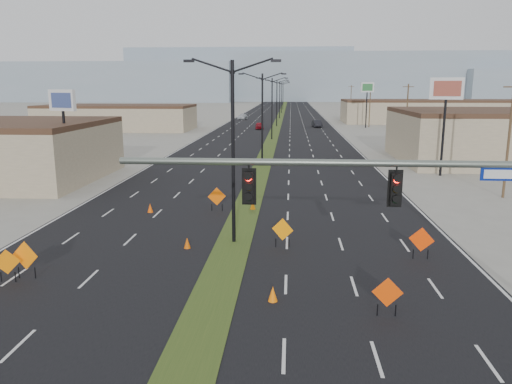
# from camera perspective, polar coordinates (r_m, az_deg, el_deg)

# --- Properties ---
(ground) EXTENTS (600.00, 600.00, 0.00)m
(ground) POSITION_cam_1_polar(r_m,az_deg,el_deg) (17.47, -7.18, -17.75)
(ground) COLOR gray
(ground) RESTS_ON ground
(road_surface) EXTENTS (25.00, 400.00, 0.02)m
(road_surface) POSITION_cam_1_polar(r_m,az_deg,el_deg) (115.23, 2.43, 7.66)
(road_surface) COLOR black
(road_surface) RESTS_ON ground
(median_strip) EXTENTS (2.00, 400.00, 0.04)m
(median_strip) POSITION_cam_1_polar(r_m,az_deg,el_deg) (115.23, 2.43, 7.66)
(median_strip) COLOR #304B1A
(median_strip) RESTS_ON ground
(building_sw_far) EXTENTS (30.00, 14.00, 4.50)m
(building_sw_far) POSITION_cam_1_polar(r_m,az_deg,el_deg) (106.05, -15.54, 8.09)
(building_sw_far) COLOR tan
(building_sw_far) RESTS_ON ground
(building_se_far) EXTENTS (44.00, 16.00, 5.00)m
(building_se_far) POSITION_cam_1_polar(r_m,az_deg,el_deg) (129.79, 19.78, 8.57)
(building_se_far) COLOR tan
(building_se_far) RESTS_ON ground
(mesa_west) EXTENTS (180.00, 50.00, 22.00)m
(mesa_west) POSITION_cam_1_polar(r_m,az_deg,el_deg) (319.54, -19.11, 11.75)
(mesa_west) COLOR #8698A6
(mesa_west) RESTS_ON ground
(mesa_center) EXTENTS (220.00, 50.00, 28.00)m
(mesa_center) POSITION_cam_1_polar(r_m,az_deg,el_deg) (317.06, 10.92, 12.73)
(mesa_center) COLOR #8698A6
(mesa_center) RESTS_ON ground
(mesa_backdrop) EXTENTS (140.00, 50.00, 32.00)m
(mesa_backdrop) POSITION_cam_1_polar(r_m,az_deg,el_deg) (336.58, -1.73, 13.22)
(mesa_backdrop) COLOR #8698A6
(mesa_backdrop) RESTS_ON ground
(signal_mast) EXTENTS (16.30, 0.60, 8.00)m
(signal_mast) POSITION_cam_1_polar(r_m,az_deg,el_deg) (18.13, 21.33, -1.09)
(signal_mast) COLOR slate
(signal_mast) RESTS_ON ground
(streetlight_0) EXTENTS (5.15, 0.24, 10.02)m
(streetlight_0) POSITION_cam_1_polar(r_m,az_deg,el_deg) (27.23, -2.64, 5.18)
(streetlight_0) COLOR black
(streetlight_0) RESTS_ON ground
(streetlight_1) EXTENTS (5.15, 0.24, 10.02)m
(streetlight_1) POSITION_cam_1_polar(r_m,az_deg,el_deg) (55.04, 0.72, 8.62)
(streetlight_1) COLOR black
(streetlight_1) RESTS_ON ground
(streetlight_2) EXTENTS (5.15, 0.24, 10.02)m
(streetlight_2) POSITION_cam_1_polar(r_m,az_deg,el_deg) (82.98, 1.84, 9.75)
(streetlight_2) COLOR black
(streetlight_2) RESTS_ON ground
(streetlight_3) EXTENTS (5.15, 0.24, 10.02)m
(streetlight_3) POSITION_cam_1_polar(r_m,az_deg,el_deg) (110.95, 2.39, 10.30)
(streetlight_3) COLOR black
(streetlight_3) RESTS_ON ground
(streetlight_4) EXTENTS (5.15, 0.24, 10.02)m
(streetlight_4) POSITION_cam_1_polar(r_m,az_deg,el_deg) (138.93, 2.73, 10.63)
(streetlight_4) COLOR black
(streetlight_4) RESTS_ON ground
(streetlight_5) EXTENTS (5.15, 0.24, 10.02)m
(streetlight_5) POSITION_cam_1_polar(r_m,az_deg,el_deg) (166.92, 2.95, 10.85)
(streetlight_5) COLOR black
(streetlight_5) RESTS_ON ground
(streetlight_6) EXTENTS (5.15, 0.24, 10.02)m
(streetlight_6) POSITION_cam_1_polar(r_m,az_deg,el_deg) (194.91, 3.11, 11.01)
(streetlight_6) COLOR black
(streetlight_6) RESTS_ON ground
(utility_pole_0) EXTENTS (1.60, 0.20, 9.00)m
(utility_pole_0) POSITION_cam_1_polar(r_m,az_deg,el_deg) (43.47, 26.93, 5.46)
(utility_pole_0) COLOR #4C3823
(utility_pole_0) RESTS_ON ground
(utility_pole_1) EXTENTS (1.60, 0.20, 9.00)m
(utility_pole_1) POSITION_cam_1_polar(r_m,az_deg,el_deg) (76.84, 16.84, 8.51)
(utility_pole_1) COLOR #4C3823
(utility_pole_1) RESTS_ON ground
(utility_pole_2) EXTENTS (1.60, 0.20, 9.00)m
(utility_pole_2) POSITION_cam_1_polar(r_m,az_deg,el_deg) (111.22, 12.88, 9.64)
(utility_pole_2) COLOR #4C3823
(utility_pole_2) RESTS_ON ground
(utility_pole_3) EXTENTS (1.60, 0.20, 9.00)m
(utility_pole_3) POSITION_cam_1_polar(r_m,az_deg,el_deg) (145.90, 10.78, 10.21)
(utility_pole_3) COLOR #4C3823
(utility_pole_3) RESTS_ON ground
(car_left) EXTENTS (1.97, 4.26, 1.41)m
(car_left) POSITION_cam_1_polar(r_m,az_deg,el_deg) (103.70, 0.39, 7.59)
(car_left) COLOR maroon
(car_left) RESTS_ON ground
(car_mid) EXTENTS (2.18, 4.75, 1.51)m
(car_mid) POSITION_cam_1_polar(r_m,az_deg,el_deg) (109.31, 6.98, 7.75)
(car_mid) COLOR black
(car_mid) RESTS_ON ground
(car_far) EXTENTS (2.66, 5.15, 1.43)m
(car_far) POSITION_cam_1_polar(r_m,az_deg,el_deg) (134.85, -1.54, 8.60)
(car_far) COLOR silver
(car_far) RESTS_ON ground
(construction_sign_0) EXTENTS (1.09, 0.44, 1.53)m
(construction_sign_0) POSITION_cam_1_polar(r_m,az_deg,el_deg) (25.12, -26.60, -7.28)
(construction_sign_0) COLOR orange
(construction_sign_0) RESTS_ON ground
(construction_sign_1) EXTENTS (1.31, 0.32, 1.78)m
(construction_sign_1) POSITION_cam_1_polar(r_m,az_deg,el_deg) (25.15, -24.86, -6.73)
(construction_sign_1) COLOR orange
(construction_sign_1) RESTS_ON ground
(construction_sign_2) EXTENTS (1.24, 0.39, 1.70)m
(construction_sign_2) POSITION_cam_1_polar(r_m,az_deg,el_deg) (35.14, -4.50, -0.61)
(construction_sign_2) COLOR #E15504
(construction_sign_2) RESTS_ON ground
(construction_sign_3) EXTENTS (1.17, 0.48, 1.64)m
(construction_sign_3) POSITION_cam_1_polar(r_m,az_deg,el_deg) (27.20, 3.05, -4.42)
(construction_sign_3) COLOR orange
(construction_sign_3) RESTS_ON ground
(construction_sign_4) EXTENTS (1.18, 0.11, 1.56)m
(construction_sign_4) POSITION_cam_1_polar(r_m,az_deg,el_deg) (19.96, 14.79, -11.18)
(construction_sign_4) COLOR #E74004
(construction_sign_4) RESTS_ON ground
(construction_sign_5) EXTENTS (1.17, 0.53, 1.67)m
(construction_sign_5) POSITION_cam_1_polar(r_m,az_deg,el_deg) (26.70, 18.38, -5.30)
(construction_sign_5) COLOR #FF3D05
(construction_sign_5) RESTS_ON ground
(cone_0) EXTENTS (0.52, 0.52, 0.66)m
(cone_0) POSITION_cam_1_polar(r_m,az_deg,el_deg) (20.79, 1.93, -11.57)
(cone_0) COLOR orange
(cone_0) RESTS_ON ground
(cone_1) EXTENTS (0.41, 0.41, 0.62)m
(cone_1) POSITION_cam_1_polar(r_m,az_deg,el_deg) (27.45, -7.87, -5.80)
(cone_1) COLOR #D55104
(cone_1) RESTS_ON ground
(cone_2) EXTENTS (0.42, 0.42, 0.68)m
(cone_2) POSITION_cam_1_polar(r_m,az_deg,el_deg) (35.56, -0.37, -1.52)
(cone_2) COLOR orange
(cone_2) RESTS_ON ground
(cone_3) EXTENTS (0.41, 0.41, 0.66)m
(cone_3) POSITION_cam_1_polar(r_m,az_deg,el_deg) (35.57, -12.00, -1.80)
(cone_3) COLOR #E94F04
(cone_3) RESTS_ON ground
(pole_sign_west) EXTENTS (2.69, 1.25, 8.38)m
(pole_sign_west) POSITION_cam_1_polar(r_m,az_deg,el_deg) (46.73, -21.22, 8.89)
(pole_sign_west) COLOR black
(pole_sign_west) RESTS_ON ground
(pole_sign_east_near) EXTENTS (3.05, 1.26, 9.47)m
(pole_sign_east_near) POSITION_cam_1_polar(r_m,az_deg,el_deg) (51.88, 20.91, 10.20)
(pole_sign_east_near) COLOR black
(pole_sign_east_near) RESTS_ON ground
(pole_sign_east_far) EXTENTS (2.96, 1.61, 9.50)m
(pole_sign_east_far) POSITION_cam_1_polar(r_m,az_deg,el_deg) (109.20, 12.59, 11.23)
(pole_sign_east_far) COLOR black
(pole_sign_east_far) RESTS_ON ground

